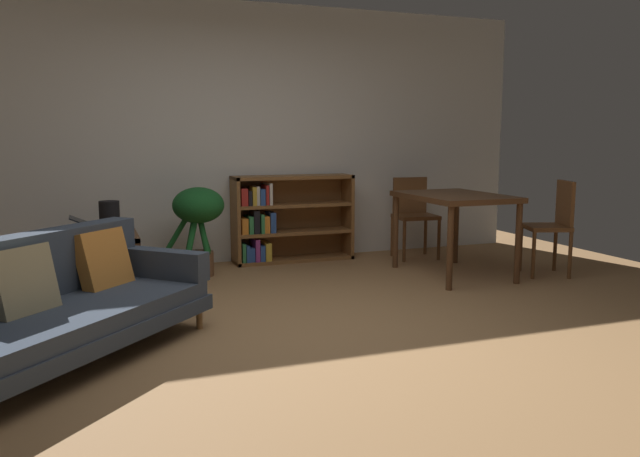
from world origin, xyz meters
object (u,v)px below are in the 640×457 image
(dining_table, at_px, (454,204))
(dining_chair_far, at_px, (413,212))
(dining_chair_near, at_px, (553,222))
(open_laptop, at_px, (98,225))
(desk_speaker, at_px, (110,217))
(media_console, at_px, (112,261))
(fabric_couch, at_px, (55,302))
(bookshelf, at_px, (283,219))
(potted_floor_plant, at_px, (198,216))

(dining_table, distance_m, dining_chair_far, 0.98)
(dining_chair_near, bearing_deg, dining_table, 160.78)
(open_laptop, xyz_separation_m, desk_speaker, (0.09, -0.37, 0.11))
(media_console, bearing_deg, open_laptop, 114.32)
(media_console, relative_size, dining_chair_near, 1.16)
(open_laptop, distance_m, dining_chair_near, 4.23)
(fabric_couch, height_order, bookshelf, bookshelf)
(potted_floor_plant, bearing_deg, open_laptop, -174.91)
(fabric_couch, relative_size, media_console, 1.79)
(dining_chair_far, bearing_deg, dining_chair_near, -57.32)
(desk_speaker, bearing_deg, bookshelf, 26.59)
(media_console, height_order, dining_chair_near, dining_chair_near)
(dining_chair_near, height_order, dining_chair_far, dining_chair_near)
(open_laptop, relative_size, dining_table, 0.39)
(media_console, relative_size, dining_chair_far, 1.21)
(potted_floor_plant, xyz_separation_m, dining_table, (2.29, -0.82, 0.11))
(fabric_couch, distance_m, media_console, 1.72)
(fabric_couch, height_order, media_console, fabric_couch)
(desk_speaker, relative_size, dining_chair_far, 0.31)
(dining_chair_near, relative_size, dining_chair_far, 1.04)
(dining_table, bearing_deg, dining_chair_far, 84.68)
(dining_chair_near, bearing_deg, media_console, 168.14)
(open_laptop, distance_m, desk_speaker, 0.40)
(media_console, height_order, bookshelf, bookshelf)
(dining_chair_far, bearing_deg, open_laptop, -176.19)
(potted_floor_plant, xyz_separation_m, dining_chair_near, (3.19, -1.13, -0.06))
(media_console, xyz_separation_m, potted_floor_plant, (0.80, 0.29, 0.32))
(potted_floor_plant, bearing_deg, media_console, -159.87)
(potted_floor_plant, height_order, dining_chair_near, dining_chair_near)
(dining_table, relative_size, dining_chair_far, 1.28)
(potted_floor_plant, bearing_deg, bookshelf, 24.33)
(media_console, xyz_separation_m, dining_table, (3.09, -0.52, 0.44))
(open_laptop, bearing_deg, fabric_couch, -98.66)
(dining_chair_far, height_order, bookshelf, bookshelf)
(desk_speaker, xyz_separation_m, dining_chair_near, (4.01, -0.68, -0.14))
(media_console, distance_m, bookshelf, 1.93)
(desk_speaker, distance_m, dining_table, 3.12)
(dining_table, height_order, bookshelf, bookshelf)
(open_laptop, xyz_separation_m, dining_chair_near, (4.09, -1.05, -0.04))
(fabric_couch, relative_size, dining_chair_near, 2.08)
(dining_chair_near, distance_m, bookshelf, 2.72)
(fabric_couch, relative_size, bookshelf, 1.47)
(potted_floor_plant, distance_m, dining_chair_far, 2.38)
(media_console, distance_m, dining_table, 3.17)
(dining_chair_far, bearing_deg, fabric_couch, -149.37)
(fabric_couch, height_order, dining_chair_near, dining_chair_near)
(fabric_couch, xyz_separation_m, bookshelf, (2.16, 2.41, 0.10))
(desk_speaker, distance_m, dining_chair_far, 3.25)
(fabric_couch, distance_m, dining_chair_near, 4.46)
(open_laptop, bearing_deg, media_console, -65.68)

